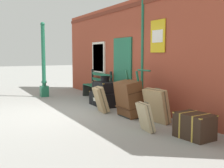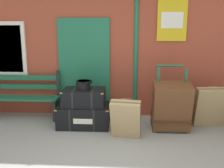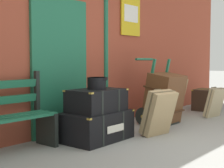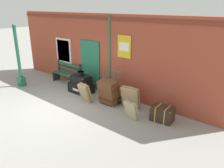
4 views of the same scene
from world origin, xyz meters
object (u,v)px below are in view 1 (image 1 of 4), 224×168
object	(u,v)px
steamer_trunk_middle	(105,87)
large_brown_trunk	(129,99)
steamer_trunk_base	(105,99)
suitcase_slate	(145,117)
suitcase_tan	(101,99)
suitcase_umber	(157,106)
lamp_post	(44,69)
porters_trolley	(135,106)
round_hatbox	(105,79)
corner_trunk	(194,126)
platform_bench	(98,86)

from	to	relation	value
steamer_trunk_middle	large_brown_trunk	world-z (taller)	large_brown_trunk
steamer_trunk_base	suitcase_slate	world-z (taller)	suitcase_slate
steamer_trunk_middle	suitcase_tan	world-z (taller)	steamer_trunk_middle
suitcase_umber	lamp_post	bearing A→B (deg)	-166.03
steamer_trunk_middle	porters_trolley	size ratio (longest dim) A/B	0.68
suitcase_umber	suitcase_slate	world-z (taller)	suitcase_umber
steamer_trunk_base	steamer_trunk_middle	bearing A→B (deg)	17.30
lamp_post	suitcase_slate	xyz separation A→B (m)	(5.68, 0.64, -0.73)
lamp_post	round_hatbox	xyz separation A→B (m)	(2.71, 1.19, -0.19)
steamer_trunk_middle	suitcase_slate	world-z (taller)	steamer_trunk_middle
suitcase_umber	corner_trunk	bearing A→B (deg)	-4.74
large_brown_trunk	lamp_post	bearing A→B (deg)	-166.57
platform_bench	corner_trunk	size ratio (longest dim) A/B	2.19
steamer_trunk_middle	porters_trolley	bearing A→B (deg)	0.78
lamp_post	large_brown_trunk	world-z (taller)	lamp_post
lamp_post	steamer_trunk_base	distance (m)	3.07
steamer_trunk_base	suitcase_umber	distance (m)	2.49
round_hatbox	porters_trolley	world-z (taller)	porters_trolley
suitcase_slate	round_hatbox	bearing A→B (deg)	169.55
suitcase_tan	suitcase_slate	distance (m)	2.15
suitcase_tan	lamp_post	bearing A→B (deg)	-169.59
steamer_trunk_base	large_brown_trunk	size ratio (longest dim) A/B	1.09
porters_trolley	steamer_trunk_middle	bearing A→B (deg)	-179.22
lamp_post	platform_bench	xyz separation A→B (m)	(1.31, 1.59, -0.59)
lamp_post	steamer_trunk_middle	xyz separation A→B (m)	(2.72, 1.20, -0.45)
round_hatbox	steamer_trunk_middle	bearing A→B (deg)	77.39
suitcase_tan	platform_bench	bearing A→B (deg)	157.09
round_hatbox	suitcase_umber	bearing A→B (deg)	2.38
steamer_trunk_base	steamer_trunk_middle	xyz separation A→B (m)	(0.01, 0.00, 0.37)
porters_trolley	steamer_trunk_base	bearing A→B (deg)	-179.12
large_brown_trunk	suitcase_slate	size ratio (longest dim) A/B	1.53
lamp_post	platform_bench	world-z (taller)	lamp_post
lamp_post	corner_trunk	xyz separation A→B (m)	(6.52, 1.18, -0.79)
suitcase_umber	suitcase_slate	size ratio (longest dim) A/B	1.32
large_brown_trunk	porters_trolley	bearing A→B (deg)	90.00
platform_bench	suitcase_tan	size ratio (longest dim) A/B	2.24
lamp_post	suitcase_umber	size ratio (longest dim) A/B	3.39
steamer_trunk_base	suitcase_tan	world-z (taller)	suitcase_tan
round_hatbox	lamp_post	bearing A→B (deg)	-156.37
steamer_trunk_base	suitcase_umber	xyz separation A→B (m)	(2.48, 0.10, 0.19)
steamer_trunk_middle	suitcase_umber	distance (m)	2.48
suitcase_tan	suitcase_umber	bearing A→B (deg)	21.17
lamp_post	porters_trolley	size ratio (longest dim) A/B	2.30
steamer_trunk_base	porters_trolley	xyz separation A→B (m)	(1.67, 0.03, 0.06)
steamer_trunk_base	porters_trolley	world-z (taller)	porters_trolley
large_brown_trunk	suitcase_slate	bearing A→B (deg)	-17.20
suitcase_slate	corner_trunk	world-z (taller)	suitcase_slate
lamp_post	suitcase_tan	world-z (taller)	lamp_post
porters_trolley	suitcase_slate	size ratio (longest dim) A/B	1.94
porters_trolley	suitcase_umber	distance (m)	0.83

